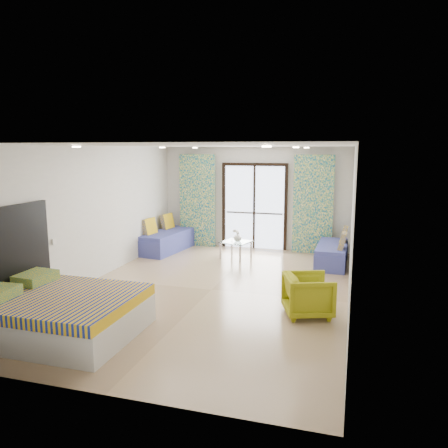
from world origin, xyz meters
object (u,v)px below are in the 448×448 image
(daybed_right, at_px, (333,253))
(daybed_left, at_px, (167,240))
(bed, at_px, (60,313))
(coffee_table, at_px, (236,243))
(armchair, at_px, (308,293))

(daybed_right, bearing_deg, daybed_left, 178.73)
(bed, relative_size, daybed_right, 1.25)
(daybed_left, relative_size, coffee_table, 2.49)
(daybed_right, xyz_separation_m, coffee_table, (-2.29, -0.06, 0.11))
(daybed_left, xyz_separation_m, daybed_right, (4.23, -0.19, -0.02))
(daybed_left, relative_size, daybed_right, 1.13)
(daybed_left, distance_m, coffee_table, 1.96)
(daybed_right, height_order, coffee_table, daybed_right)
(daybed_left, bearing_deg, daybed_right, 5.16)
(bed, relative_size, daybed_left, 1.11)
(bed, height_order, daybed_right, daybed_right)
(coffee_table, bearing_deg, daybed_right, 1.56)
(daybed_left, distance_m, daybed_right, 4.24)
(bed, bearing_deg, armchair, 27.16)
(daybed_right, bearing_deg, coffee_table, -177.17)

